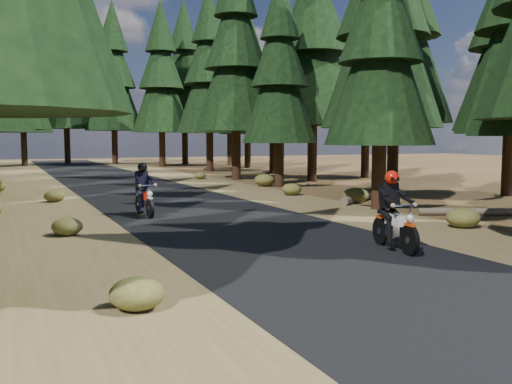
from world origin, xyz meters
TOP-DOWN VIEW (x-y plane):
  - ground at (0.00, 0.00)m, footprint 120.00×120.00m
  - road at (0.00, 5.00)m, footprint 6.00×100.00m
  - shoulder_l at (-4.60, 5.00)m, footprint 3.20×100.00m
  - shoulder_r at (4.60, 5.00)m, footprint 3.20×100.00m
  - pine_forest at (-0.02, 21.05)m, footprint 34.59×55.08m
  - log_near at (7.97, 7.59)m, footprint 5.11×3.88m
  - log_far at (7.82, 1.86)m, footprint 3.21×1.65m
  - understory_shrubs at (0.81, 7.45)m, footprint 14.06×32.14m
  - rider_lead at (1.91, -1.79)m, footprint 0.89×2.05m
  - rider_follow at (-1.88, 6.02)m, footprint 0.65×1.94m

SIDE VIEW (x-z plane):
  - ground at x=0.00m, z-range 0.00..0.00m
  - shoulder_l at x=-4.60m, z-range 0.00..0.01m
  - shoulder_r at x=4.60m, z-range 0.00..0.01m
  - road at x=0.00m, z-range 0.00..0.01m
  - log_far at x=7.82m, z-range 0.00..0.24m
  - log_near at x=7.97m, z-range 0.00..0.32m
  - understory_shrubs at x=0.81m, z-range -0.05..0.62m
  - rider_follow at x=-1.88m, z-range -0.28..1.43m
  - rider_lead at x=1.91m, z-range -0.29..1.48m
  - pine_forest at x=-0.02m, z-range -0.27..16.05m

